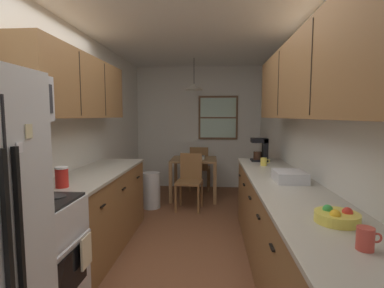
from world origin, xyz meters
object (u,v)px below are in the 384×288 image
Objects in this scene: trash_bin at (151,190)px; storage_canister at (62,177)px; dining_chair_near at (190,178)px; dining_table at (194,166)px; mug_spare at (366,239)px; fruit_bowl at (337,216)px; mug_by_coffeemaker at (264,162)px; dining_chair_far at (200,166)px; dish_rack at (290,176)px; microwave_over_range at (3,97)px; stove_range at (29,264)px; coffee_maker at (261,149)px; table_serving_bowl at (199,157)px.

trash_bin is 3.25× the size of storage_canister.
dining_chair_near is at bearing 67.42° from storage_canister.
dining_table is 4.03m from mug_spare.
mug_spare is 0.46× the size of fruit_bowl.
mug_spare reaches higher than mug_by_coffeemaker.
dining_table is at bearing -97.39° from dining_chair_far.
mug_spare is (2.03, -1.04, -0.04)m from storage_canister.
dining_chair_near is 2.65× the size of dish_rack.
microwave_over_range is at bearing -106.33° from dining_chair_far.
stove_range is 1.81× the size of microwave_over_range.
coffee_maker is 1.26× the size of fruit_bowl.
storage_canister is at bearing -106.96° from dining_chair_far.
trash_bin is 1.86× the size of coffee_maker.
mug_spare is (1.73, -3.27, 0.66)m from trash_bin.
fruit_bowl is at bearing -90.18° from dish_rack.
stove_range is at bearing -89.37° from storage_canister.
dining_chair_near is at bearing 120.43° from dish_rack.
fruit_bowl is at bearing -18.62° from storage_canister.
stove_range reaches higher than dining_chair_far.
table_serving_bowl is (-0.96, 3.84, -0.18)m from mug_spare.
fruit_bowl is at bearing -4.80° from microwave_over_range.
dining_chair_far is 0.67m from table_serving_bowl.
dining_chair_far is at bearing 75.20° from stove_range.
dining_chair_near is (0.93, 2.77, 0.03)m from stove_range.
fruit_bowl reaches higher than dining_table.
fruit_bowl is 3.63m from table_serving_bowl.
dining_chair_far reaches higher than table_serving_bowl.
coffee_maker is 2.72× the size of mug_by_coffeemaker.
trash_bin is at bearing -143.45° from table_serving_bowl.
dining_chair_near is 1.53× the size of trash_bin.
table_serving_bowl is (0.13, 0.55, 0.27)m from dining_chair_near.
table_serving_bowl is at bearing 69.12° from storage_canister.
storage_canister is at bearing -112.58° from dining_chair_near.
dining_chair_near is 0.67m from trash_bin.
microwave_over_range is 2.31m from mug_spare.
dining_table is 1.90m from mug_by_coffeemaker.
mug_by_coffeemaker is (2.06, 1.76, -0.70)m from microwave_over_range.
trash_bin is 2.36m from storage_canister.
microwave_over_range reaches higher than trash_bin.
coffee_maker is at bearing 45.59° from microwave_over_range.
coffee_maker reaches higher than storage_canister.
trash_bin is (-0.74, -1.19, -0.21)m from dining_chair_far.
mug_spare is at bearing -71.76° from dining_chair_near.
stove_range is at bearing -104.80° from dining_chair_far.
table_serving_bowl is at bearing 111.87° from dish_rack.
dish_rack is (1.00, -3.04, 0.45)m from dining_chair_far.
microwave_over_range is 3.35× the size of storage_canister.
coffee_maker is at bearing 92.89° from dish_rack.
stove_range is at bearing -156.55° from dish_rack.
storage_canister reaches higher than mug_by_coffeemaker.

